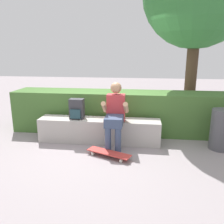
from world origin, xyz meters
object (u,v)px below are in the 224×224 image
(skateboard_near_person, at_px, (109,153))
(trash_bin, at_px, (222,130))
(person_skater, at_px, (115,113))
(backpack_on_bench, at_px, (77,109))
(bench_main, at_px, (99,130))

(skateboard_near_person, bearing_deg, trash_bin, 17.00)
(person_skater, height_order, backpack_on_bench, person_skater)
(bench_main, relative_size, trash_bin, 3.18)
(backpack_on_bench, distance_m, trash_bin, 2.78)
(person_skater, xyz_separation_m, backpack_on_bench, (-0.79, 0.20, -0.00))
(skateboard_near_person, height_order, backpack_on_bench, backpack_on_bench)
(person_skater, bearing_deg, trash_bin, 4.11)
(person_skater, xyz_separation_m, skateboard_near_person, (-0.05, -0.48, -0.60))
(person_skater, bearing_deg, backpack_on_bench, 165.61)
(bench_main, bearing_deg, trash_bin, -1.76)
(trash_bin, bearing_deg, person_skater, -175.89)
(skateboard_near_person, bearing_deg, bench_main, 112.91)
(person_skater, distance_m, trash_bin, 2.00)
(skateboard_near_person, distance_m, trash_bin, 2.14)
(skateboard_near_person, bearing_deg, person_skater, 83.69)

